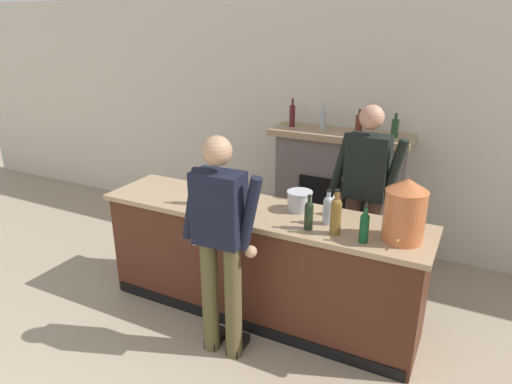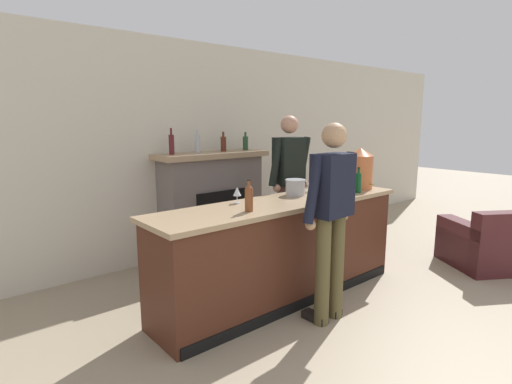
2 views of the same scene
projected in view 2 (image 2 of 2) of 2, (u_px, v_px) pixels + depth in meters
The scene contains 16 objects.
wall_back_panel at pixel (185, 151), 5.15m from camera, with size 12.00×0.07×2.75m.
bar_counter at pixel (283, 250), 3.96m from camera, with size 2.81×0.68×1.00m.
fireplace_stone at pixel (212, 203), 5.23m from camera, with size 1.51×0.52×1.68m.
armchair_black at pixel (489, 247), 4.81m from camera, with size 1.14×1.14×0.76m.
potted_plant_corner at pixel (359, 211), 6.65m from camera, with size 0.39×0.47×0.68m.
person_customer at pixel (331, 215), 3.42m from camera, with size 0.66×0.31×1.75m.
person_bartender at pixel (289, 183), 4.81m from camera, with size 0.66×0.31×1.82m.
copper_dispenser at pixel (360, 168), 4.54m from camera, with size 0.30×0.33×0.46m.
ice_bucket_steel at pixel (295, 187), 4.16m from camera, with size 0.21×0.21×0.17m.
wine_bottle_riesling_slim at pixel (358, 181), 4.29m from camera, with size 0.07×0.07×0.28m.
wine_bottle_chardonnay_pale at pixel (249, 197), 3.41m from camera, with size 0.07×0.07×0.28m.
wine_bottle_merlot_tall at pixel (343, 180), 4.17m from camera, with size 0.08×0.08×0.35m.
wine_bottle_cabernet_heavy at pixel (325, 182), 4.22m from camera, with size 0.08×0.08×0.28m.
wine_bottle_rose_blush at pixel (331, 185), 4.04m from camera, with size 0.07×0.07×0.27m.
wine_glass_back_row at pixel (237, 192), 3.75m from camera, with size 0.08×0.08×0.16m.
wine_glass_front_right at pixel (310, 181), 4.35m from camera, with size 0.08×0.08×0.17m.
Camera 2 is at (-2.63, 0.07, 1.77)m, focal length 28.00 mm.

